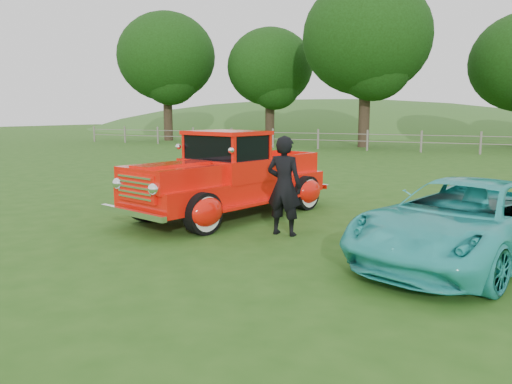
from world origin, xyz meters
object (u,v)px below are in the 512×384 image
at_px(tree_mid_west, 270,67).
at_px(red_pickup, 229,178).
at_px(teal_sedan, 464,221).
at_px(tree_near_west, 367,38).
at_px(man, 284,186).
at_px(tree_far_west, 166,57).

xyz_separation_m(tree_mid_west, red_pickup, (10.99, -25.79, -4.75)).
distance_m(tree_mid_west, teal_sedan, 31.73).
distance_m(tree_mid_west, tree_near_west, 8.63).
xyz_separation_m(tree_near_west, teal_sedan, (7.65, -24.15, -6.21)).
xyz_separation_m(tree_near_west, man, (4.70, -23.84, -5.92)).
distance_m(tree_far_west, red_pickup, 30.97).
distance_m(tree_far_west, man, 32.82).
xyz_separation_m(red_pickup, man, (1.70, -1.05, 0.08)).
height_order(tree_near_west, man, tree_near_west).
xyz_separation_m(red_pickup, teal_sedan, (4.66, -1.36, -0.20)).
distance_m(tree_mid_west, red_pickup, 28.44).
relative_size(tree_far_west, teal_sedan, 2.33).
height_order(tree_near_west, red_pickup, tree_near_west).
height_order(tree_mid_west, red_pickup, tree_mid_west).
height_order(tree_mid_west, teal_sedan, tree_mid_west).
height_order(tree_far_west, teal_sedan, tree_far_west).
xyz_separation_m(tree_mid_west, tree_near_west, (8.00, -3.00, 1.25)).
bearing_deg(tree_near_west, tree_mid_west, 159.44).
bearing_deg(tree_far_west, man, -50.20).
relative_size(teal_sedan, man, 2.43).
height_order(tree_far_west, tree_mid_west, tree_far_west).
height_order(teal_sedan, man, man).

